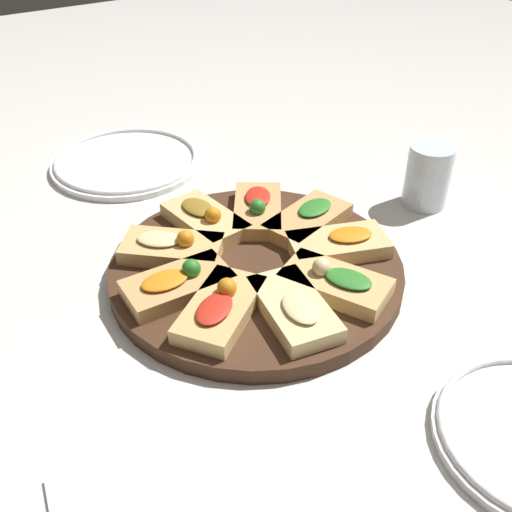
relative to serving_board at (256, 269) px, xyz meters
The scene contains 13 objects.
ground_plane 0.01m from the serving_board, ahead, with size 3.00×3.00×0.00m, color silver.
serving_board is the anchor object (origin of this frame).
focaccia_slice_0 0.11m from the serving_board, 146.49° to the left, with size 0.14×0.12×0.04m.
focaccia_slice_1 0.11m from the serving_board, behind, with size 0.13×0.08×0.04m.
focaccia_slice_2 0.11m from the serving_board, 130.80° to the right, with size 0.13×0.14×0.04m.
focaccia_slice_3 0.11m from the serving_board, 91.01° to the right, with size 0.07×0.13×0.04m.
focaccia_slice_4 0.11m from the serving_board, 53.65° to the right, with size 0.13×0.14×0.04m.
focaccia_slice_5 0.11m from the serving_board, ahead, with size 0.14×0.09×0.03m.
focaccia_slice_6 0.11m from the serving_board, 26.99° to the left, with size 0.14×0.12×0.04m.
focaccia_slice_7 0.11m from the serving_board, 70.85° to the left, with size 0.10×0.14×0.03m.
focaccia_slice_8 0.11m from the serving_board, 107.20° to the left, with size 0.10×0.14×0.03m.
plate_left 0.38m from the serving_board, behind, with size 0.25×0.25×0.02m.
water_glass 0.32m from the serving_board, 92.93° to the left, with size 0.07×0.07×0.10m, color silver.
Camera 1 is at (0.52, -0.33, 0.48)m, focal length 42.00 mm.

